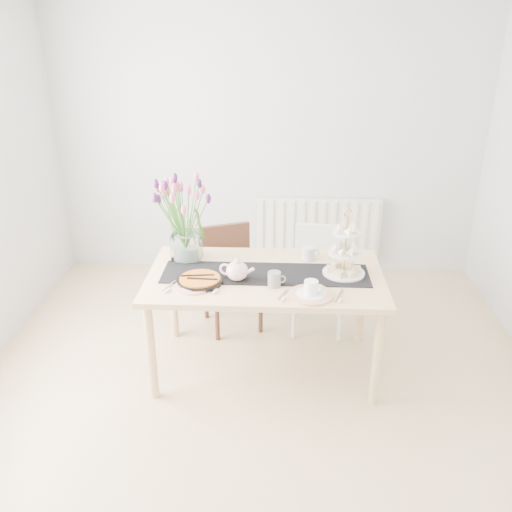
{
  "coord_description": "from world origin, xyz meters",
  "views": [
    {
      "loc": [
        0.13,
        -2.77,
        2.36
      ],
      "look_at": [
        -0.03,
        0.49,
        0.91
      ],
      "focal_mm": 38.0,
      "sensor_mm": 36.0,
      "label": 1
    }
  ],
  "objects_px": {
    "dining_table": "(265,284)",
    "chair_white": "(319,270)",
    "plate_left": "(193,286)",
    "plate_right": "(311,295)",
    "chair_brown": "(229,269)",
    "radiator": "(318,229)",
    "tart_tin": "(200,280)",
    "mug_white": "(311,289)",
    "cake_stand": "(345,258)",
    "cream_jug": "(308,253)",
    "tulip_vase": "(185,206)",
    "mug_grey": "(274,279)",
    "teapot": "(237,271)"
  },
  "relations": [
    {
      "from": "radiator",
      "to": "tart_tin",
      "type": "bearing_deg",
      "value": -116.32
    },
    {
      "from": "tulip_vase",
      "to": "tart_tin",
      "type": "bearing_deg",
      "value": -68.92
    },
    {
      "from": "mug_grey",
      "to": "plate_left",
      "type": "distance_m",
      "value": 0.53
    },
    {
      "from": "dining_table",
      "to": "teapot",
      "type": "relative_size",
      "value": 6.88
    },
    {
      "from": "tulip_vase",
      "to": "plate_right",
      "type": "relative_size",
      "value": 2.61
    },
    {
      "from": "cream_jug",
      "to": "mug_grey",
      "type": "bearing_deg",
      "value": -112.97
    },
    {
      "from": "cream_jug",
      "to": "chair_brown",
      "type": "bearing_deg",
      "value": 153.44
    },
    {
      "from": "dining_table",
      "to": "chair_brown",
      "type": "bearing_deg",
      "value": 115.76
    },
    {
      "from": "mug_white",
      "to": "plate_right",
      "type": "relative_size",
      "value": 0.38
    },
    {
      "from": "mug_grey",
      "to": "tart_tin",
      "type": "bearing_deg",
      "value": 170.76
    },
    {
      "from": "radiator",
      "to": "tulip_vase",
      "type": "height_order",
      "value": "tulip_vase"
    },
    {
      "from": "cream_jug",
      "to": "tulip_vase",
      "type": "bearing_deg",
      "value": -172.02
    },
    {
      "from": "chair_white",
      "to": "dining_table",
      "type": "bearing_deg",
      "value": -118.57
    },
    {
      "from": "tulip_vase",
      "to": "cream_jug",
      "type": "height_order",
      "value": "tulip_vase"
    },
    {
      "from": "chair_white",
      "to": "mug_white",
      "type": "distance_m",
      "value": 1.0
    },
    {
      "from": "tulip_vase",
      "to": "cream_jug",
      "type": "relative_size",
      "value": 7.54
    },
    {
      "from": "dining_table",
      "to": "mug_white",
      "type": "distance_m",
      "value": 0.44
    },
    {
      "from": "cream_jug",
      "to": "plate_right",
      "type": "distance_m",
      "value": 0.56
    },
    {
      "from": "mug_white",
      "to": "plate_left",
      "type": "bearing_deg",
      "value": 165.69
    },
    {
      "from": "plate_left",
      "to": "plate_right",
      "type": "bearing_deg",
      "value": -6.18
    },
    {
      "from": "mug_grey",
      "to": "mug_white",
      "type": "xyz_separation_m",
      "value": [
        0.23,
        -0.12,
        0.0
      ]
    },
    {
      "from": "plate_left",
      "to": "mug_grey",
      "type": "bearing_deg",
      "value": 4.0
    },
    {
      "from": "chair_brown",
      "to": "teapot",
      "type": "height_order",
      "value": "teapot"
    },
    {
      "from": "teapot",
      "to": "plate_left",
      "type": "xyz_separation_m",
      "value": [
        -0.28,
        -0.11,
        -0.07
      ]
    },
    {
      "from": "chair_brown",
      "to": "plate_left",
      "type": "height_order",
      "value": "chair_brown"
    },
    {
      "from": "dining_table",
      "to": "chair_white",
      "type": "bearing_deg",
      "value": 57.08
    },
    {
      "from": "radiator",
      "to": "dining_table",
      "type": "xyz_separation_m",
      "value": [
        -0.46,
        -1.65,
        0.22
      ]
    },
    {
      "from": "plate_right",
      "to": "tart_tin",
      "type": "bearing_deg",
      "value": 168.41
    },
    {
      "from": "cake_stand",
      "to": "cream_jug",
      "type": "bearing_deg",
      "value": 134.04
    },
    {
      "from": "chair_white",
      "to": "mug_grey",
      "type": "distance_m",
      "value": 0.95
    },
    {
      "from": "radiator",
      "to": "teapot",
      "type": "relative_size",
      "value": 5.16
    },
    {
      "from": "teapot",
      "to": "cream_jug",
      "type": "xyz_separation_m",
      "value": [
        0.48,
        0.37,
        -0.02
      ]
    },
    {
      "from": "dining_table",
      "to": "chair_brown",
      "type": "relative_size",
      "value": 1.94
    },
    {
      "from": "cake_stand",
      "to": "plate_left",
      "type": "distance_m",
      "value": 1.03
    },
    {
      "from": "chair_white",
      "to": "tulip_vase",
      "type": "xyz_separation_m",
      "value": [
        -0.99,
        -0.42,
        0.67
      ]
    },
    {
      "from": "cream_jug",
      "to": "mug_white",
      "type": "distance_m",
      "value": 0.56
    },
    {
      "from": "chair_white",
      "to": "plate_left",
      "type": "relative_size",
      "value": 3.5
    },
    {
      "from": "chair_white",
      "to": "cream_jug",
      "type": "height_order",
      "value": "cream_jug"
    },
    {
      "from": "radiator",
      "to": "chair_white",
      "type": "height_order",
      "value": "chair_white"
    },
    {
      "from": "dining_table",
      "to": "cake_stand",
      "type": "bearing_deg",
      "value": 2.26
    },
    {
      "from": "dining_table",
      "to": "cake_stand",
      "type": "distance_m",
      "value": 0.57
    },
    {
      "from": "radiator",
      "to": "chair_brown",
      "type": "bearing_deg",
      "value": -127.44
    },
    {
      "from": "cake_stand",
      "to": "plate_left",
      "type": "height_order",
      "value": "cake_stand"
    },
    {
      "from": "radiator",
      "to": "cream_jug",
      "type": "distance_m",
      "value": 1.45
    },
    {
      "from": "dining_table",
      "to": "plate_left",
      "type": "bearing_deg",
      "value": -155.33
    },
    {
      "from": "radiator",
      "to": "mug_white",
      "type": "relative_size",
      "value": 11.41
    },
    {
      "from": "chair_white",
      "to": "cream_jug",
      "type": "distance_m",
      "value": 0.51
    },
    {
      "from": "chair_brown",
      "to": "radiator",
      "type": "bearing_deg",
      "value": 31.11
    },
    {
      "from": "chair_brown",
      "to": "tart_tin",
      "type": "bearing_deg",
      "value": -119.84
    },
    {
      "from": "tart_tin",
      "to": "plate_left",
      "type": "relative_size",
      "value": 1.26
    }
  ]
}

